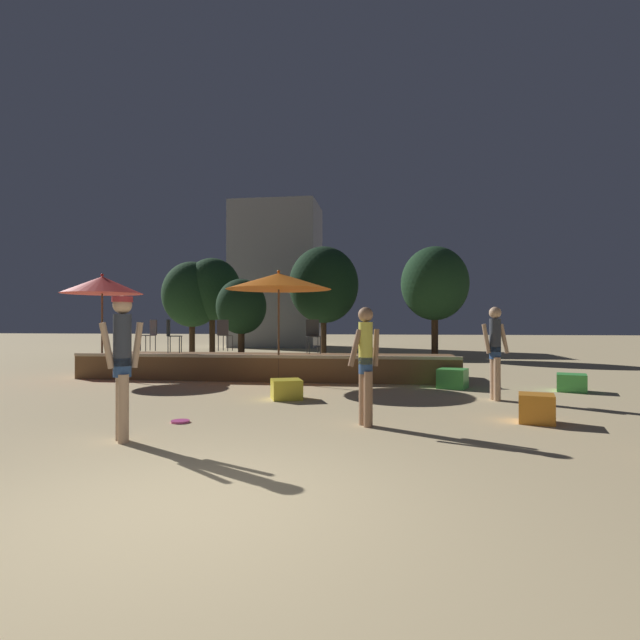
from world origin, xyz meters
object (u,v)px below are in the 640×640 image
object	(u,v)px
background_tree_1	(212,289)
background_tree_3	(192,295)
bistro_chair_2	(151,332)
person_0	(122,357)
cube_seat_2	(286,389)
bistro_chair_1	(171,333)
cube_seat_0	(453,378)
background_tree_4	(435,284)
frisbee_disc	(180,421)
background_tree_2	(324,285)
person_1	(495,348)
bistro_chair_0	(224,332)
bistro_chair_3	(313,333)
person_3	(366,361)
patio_umbrella_1	(279,281)
cube_seat_1	(572,383)
patio_umbrella_0	(102,285)
background_tree_0	(241,307)
cube_seat_3	(536,408)

from	to	relation	value
background_tree_1	background_tree_3	bearing A→B (deg)	-168.28
bistro_chair_2	person_0	bearing A→B (deg)	-31.30
cube_seat_2	bistro_chair_1	world-z (taller)	bistro_chair_1
cube_seat_0	background_tree_4	distance (m)	10.04
person_0	frisbee_disc	distance (m)	1.65
cube_seat_0	background_tree_2	bearing A→B (deg)	110.49
person_1	background_tree_1	size ratio (longest dim) A/B	0.39
bistro_chair_0	bistro_chair_2	distance (m)	2.13
bistro_chair_3	background_tree_4	size ratio (longest dim) A/B	0.19
person_1	person_3	size ratio (longest dim) A/B	1.05
cube_seat_2	bistro_chair_3	bearing A→B (deg)	90.19
patio_umbrella_1	bistro_chair_3	xyz separation A→B (m)	(0.75, 0.81, -1.31)
person_1	background_tree_2	bearing A→B (deg)	-172.05
cube_seat_1	frisbee_disc	xyz separation A→B (m)	(-7.08, -4.44, -0.17)
background_tree_2	background_tree_3	world-z (taller)	background_tree_2
cube_seat_0	frisbee_disc	world-z (taller)	cube_seat_0
patio_umbrella_0	bistro_chair_0	xyz separation A→B (m)	(3.02, 1.24, -1.29)
bistro_chair_0	background_tree_1	xyz separation A→B (m)	(-3.80, 9.35, 1.88)
cube_seat_2	background_tree_0	world-z (taller)	background_tree_0
patio_umbrella_1	frisbee_disc	world-z (taller)	patio_umbrella_1
frisbee_disc	background_tree_3	distance (m)	17.29
frisbee_disc	background_tree_0	xyz separation A→B (m)	(-3.09, 13.20, 2.16)
patio_umbrella_0	patio_umbrella_1	distance (m)	4.99
frisbee_disc	bistro_chair_0	bearing A→B (deg)	103.54
cube_seat_2	bistro_chair_0	xyz separation A→B (m)	(-2.72, 4.19, 1.04)
bistro_chair_1	background_tree_3	distance (m)	10.88
person_1	bistro_chair_1	distance (m)	8.39
patio_umbrella_1	bistro_chair_0	size ratio (longest dim) A/B	3.15
background_tree_3	background_tree_4	xyz separation A→B (m)	(11.34, -1.61, 0.28)
cube_seat_3	background_tree_2	xyz separation A→B (m)	(-5.42, 16.36, 3.14)
patio_umbrella_1	background_tree_0	bearing A→B (deg)	113.12
cube_seat_2	person_0	bearing A→B (deg)	-109.75
background_tree_0	background_tree_1	size ratio (longest dim) A/B	0.72
bistro_chair_2	bistro_chair_3	size ratio (longest dim) A/B	1.00
person_3	background_tree_0	size ratio (longest dim) A/B	0.52
cube_seat_3	frisbee_disc	size ratio (longest dim) A/B	2.19
bistro_chair_0	person_3	bearing A→B (deg)	132.64
patio_umbrella_0	bistro_chair_0	size ratio (longest dim) A/B	3.16
bistro_chair_2	frisbee_disc	distance (m)	7.54
patio_umbrella_1	background_tree_2	xyz separation A→B (m)	(-0.45, 11.95, 0.81)
cube_seat_2	bistro_chair_3	distance (m)	3.62
cube_seat_3	background_tree_2	size ratio (longest dim) A/B	0.12
patio_umbrella_1	bistro_chair_1	bearing A→B (deg)	169.95
cube_seat_2	person_0	distance (m)	4.06
person_3	frisbee_disc	xyz separation A→B (m)	(-2.78, -0.14, -0.93)
person_3	background_tree_2	distance (m)	17.36
background_tree_2	cube_seat_1	bearing A→B (deg)	-60.41
background_tree_2	cube_seat_2	bearing A→B (deg)	-85.26
frisbee_disc	background_tree_1	world-z (taller)	background_tree_1
cube_seat_3	cube_seat_0	bearing A→B (deg)	101.09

